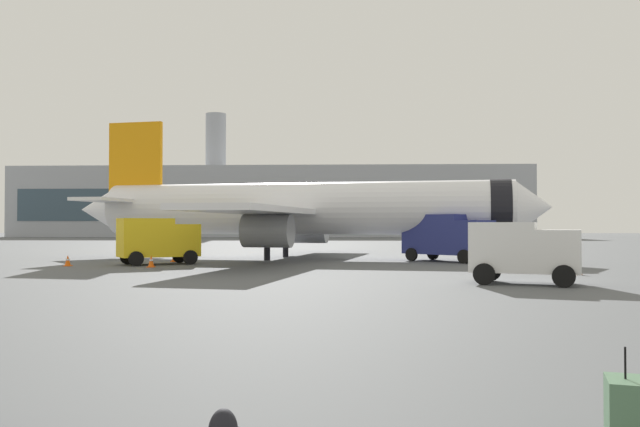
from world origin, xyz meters
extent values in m
cylinder|color=white|center=(-3.33, 45.49, 3.70)|extent=(30.19, 9.15, 3.80)
cone|color=white|center=(12.61, 42.57, 3.70)|extent=(3.01, 3.98, 3.61)
cone|color=white|center=(-19.65, 48.49, 3.70)|extent=(3.76, 3.94, 3.42)
cylinder|color=black|center=(10.44, 42.97, 3.70)|extent=(2.08, 4.07, 3.88)
cube|color=white|center=(-2.87, 53.54, 3.40)|extent=(7.61, 16.60, 0.36)
cube|color=white|center=(-5.75, 37.80, 3.40)|extent=(7.61, 16.60, 0.36)
cylinder|color=gray|center=(-3.32, 51.08, 2.10)|extent=(3.54, 2.74, 2.20)
cylinder|color=gray|center=(-5.30, 40.26, 2.10)|extent=(3.54, 2.74, 2.20)
cube|color=orange|center=(-16.60, 47.93, 7.30)|extent=(4.39, 1.15, 6.40)
cube|color=white|center=(-16.52, 51.17, 4.30)|extent=(3.64, 6.37, 0.24)
cube|color=white|center=(-17.67, 44.87, 4.30)|extent=(3.64, 6.37, 0.24)
cylinder|color=black|center=(8.48, 43.33, 0.90)|extent=(0.36, 0.36, 1.80)
cylinder|color=black|center=(-4.86, 48.21, 0.90)|extent=(0.44, 0.44, 1.80)
cylinder|color=black|center=(-5.73, 43.49, 0.90)|extent=(0.44, 0.44, 1.80)
cube|color=yellow|center=(-10.60, 39.11, 1.52)|extent=(2.58, 2.75, 2.04)
cube|color=#1E232D|center=(-9.99, 39.48, 2.00)|extent=(1.10, 1.73, 0.84)
cube|color=yellow|center=(-12.64, 37.85, 1.70)|extent=(3.81, 3.51, 2.40)
cylinder|color=black|center=(-11.10, 40.15, 0.45)|extent=(0.88, 0.66, 0.90)
cylinder|color=black|center=(-9.89, 38.19, 0.45)|extent=(0.88, 0.66, 0.90)
cylinder|color=black|center=(-13.96, 38.39, 0.45)|extent=(0.88, 0.66, 0.90)
cylinder|color=black|center=(-12.76, 36.43, 0.45)|extent=(0.88, 0.66, 0.90)
cube|color=navy|center=(8.30, 40.83, 1.64)|extent=(2.87, 2.90, 2.29)
cube|color=#1E232D|center=(8.83, 40.34, 2.18)|extent=(1.53, 1.63, 0.95)
cube|color=navy|center=(6.11, 42.88, 1.85)|extent=(4.80, 4.70, 2.70)
cylinder|color=black|center=(9.11, 41.78, 0.45)|extent=(0.81, 0.78, 0.90)
cylinder|color=black|center=(7.41, 39.96, 0.45)|extent=(0.81, 0.78, 0.90)
cylinder|color=black|center=(6.04, 44.65, 0.45)|extent=(0.81, 0.78, 0.90)
cylinder|color=black|center=(4.34, 42.82, 0.45)|extent=(0.81, 0.78, 0.90)
cube|color=white|center=(8.59, 25.00, 1.39)|extent=(2.32, 2.47, 1.78)
cube|color=#1E232D|center=(9.30, 24.75, 1.81)|extent=(0.67, 1.72, 0.74)
cube|color=white|center=(6.52, 25.73, 1.55)|extent=(3.15, 2.76, 2.10)
cylinder|color=black|center=(9.15, 25.92, 0.45)|extent=(0.92, 0.51, 0.90)
cylinder|color=black|center=(8.45, 23.94, 0.45)|extent=(0.92, 0.51, 0.90)
cylinder|color=black|center=(6.25, 26.94, 0.45)|extent=(0.92, 0.51, 0.90)
cylinder|color=black|center=(5.55, 24.96, 0.45)|extent=(0.92, 0.51, 0.90)
cube|color=#F2590C|center=(-16.94, 36.43, 0.02)|extent=(0.44, 0.44, 0.04)
cone|color=#F2590C|center=(-16.94, 36.43, 0.36)|extent=(0.36, 0.36, 0.64)
cylinder|color=white|center=(-16.94, 36.43, 0.39)|extent=(0.23, 0.23, 0.10)
cube|color=#F2590C|center=(11.38, 30.98, 0.02)|extent=(0.44, 0.44, 0.04)
cone|color=#F2590C|center=(11.38, 30.98, 0.43)|extent=(0.36, 0.36, 0.78)
cylinder|color=white|center=(11.38, 30.98, 0.47)|extent=(0.23, 0.23, 0.10)
cube|color=#F2590C|center=(-11.57, 35.55, 0.02)|extent=(0.44, 0.44, 0.04)
cone|color=#F2590C|center=(-11.57, 35.55, 0.39)|extent=(0.36, 0.36, 0.69)
cylinder|color=white|center=(-11.57, 35.55, 0.42)|extent=(0.23, 0.23, 0.10)
cube|color=#F2590C|center=(-11.72, 41.21, 0.02)|extent=(0.44, 0.44, 0.04)
cone|color=#F2590C|center=(-11.72, 41.21, 0.33)|extent=(0.36, 0.36, 0.59)
cylinder|color=white|center=(-11.72, 41.21, 0.36)|extent=(0.23, 0.23, 0.10)
cube|color=#476B4C|center=(3.02, 5.34, 0.39)|extent=(0.56, 0.72, 0.70)
cylinder|color=black|center=(3.02, 5.34, 0.92)|extent=(0.02, 0.02, 0.36)
cube|color=#9EA3AD|center=(-16.47, 138.37, 7.39)|extent=(109.06, 17.12, 14.78)
cube|color=#334756|center=(-16.47, 129.76, 6.65)|extent=(103.60, 0.10, 6.65)
cylinder|color=#9EA3AD|center=(-28.63, 138.37, 20.78)|extent=(4.40, 4.40, 12.00)
camera|label=1|loc=(-0.13, -2.17, 2.48)|focal=36.55mm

